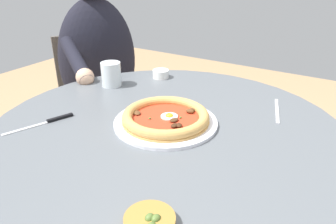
% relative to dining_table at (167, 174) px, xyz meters
% --- Properties ---
extents(dining_table, '(1.00, 1.00, 0.75)m').
position_rel_dining_table_xyz_m(dining_table, '(0.00, 0.00, 0.00)').
color(dining_table, '#565B60').
rests_on(dining_table, ground).
extents(pizza_on_plate, '(0.30, 0.30, 0.04)m').
position_rel_dining_table_xyz_m(pizza_on_plate, '(0.01, 0.01, 0.19)').
color(pizza_on_plate, white).
rests_on(pizza_on_plate, dining_table).
extents(water_glass, '(0.07, 0.07, 0.09)m').
position_rel_dining_table_xyz_m(water_glass, '(0.16, 0.34, 0.21)').
color(water_glass, silver).
rests_on(water_glass, dining_table).
extents(steak_knife, '(0.19, 0.08, 0.01)m').
position_rel_dining_table_xyz_m(steak_knife, '(-0.16, 0.30, 0.17)').
color(steak_knife, silver).
rests_on(steak_knife, dining_table).
extents(ramekin_capers, '(0.06, 0.06, 0.03)m').
position_rel_dining_table_xyz_m(ramekin_capers, '(0.33, 0.23, 0.19)').
color(ramekin_capers, white).
rests_on(ramekin_capers, dining_table).
extents(olive_pan, '(0.12, 0.09, 0.04)m').
position_rel_dining_table_xyz_m(olive_pan, '(-0.34, -0.18, 0.18)').
color(olive_pan, olive).
rests_on(olive_pan, dining_table).
extents(fork_utensil, '(0.18, 0.06, 0.00)m').
position_rel_dining_table_xyz_m(fork_utensil, '(0.26, -0.24, 0.17)').
color(fork_utensil, '#BCBCC1').
rests_on(fork_utensil, dining_table).
extents(diner_person, '(0.53, 0.44, 1.19)m').
position_rel_dining_table_xyz_m(diner_person, '(0.41, 0.64, -0.05)').
color(diner_person, '#282833').
rests_on(diner_person, ground).
extents(cafe_chair_diner, '(0.53, 0.53, 0.82)m').
position_rel_dining_table_xyz_m(cafe_chair_diner, '(0.48, 0.75, -0.08)').
color(cafe_chair_diner, '#504A45').
rests_on(cafe_chair_diner, ground).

